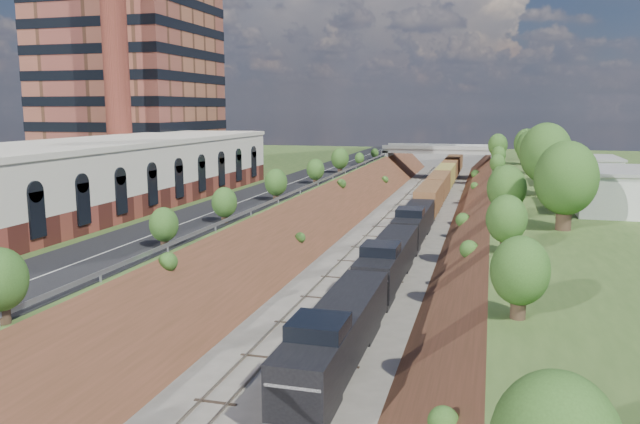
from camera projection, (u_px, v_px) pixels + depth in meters
platform_left at (159, 202)px, 85.69m from camera, size 44.00×180.00×5.00m
embankment_left at (313, 228)px, 80.35m from camera, size 10.00×180.00×10.00m
embankment_right at (489, 237)px, 74.60m from camera, size 10.00×180.00×10.00m
rail_left_track at (377, 231)px, 78.14m from camera, size 1.58×180.00×0.18m
rail_right_track at (419, 233)px, 76.78m from camera, size 1.58×180.00×0.18m
road at (279, 188)px, 80.69m from camera, size 8.00×180.00×0.10m
guardrail at (309, 185)px, 79.35m from camera, size 0.10×171.00×0.70m
commercial_building at (89, 176)px, 62.47m from camera, size 14.30×62.30×7.00m
smokestack at (114, 30)px, 78.96m from camera, size 3.20×3.20×40.00m
overpass at (440, 156)px, 135.63m from camera, size 24.50×8.30×7.40m
white_building_near at (620, 192)px, 62.57m from camera, size 9.00×12.00×4.00m
white_building_far at (584, 172)px, 83.65m from camera, size 8.00×10.00×3.60m
tree_right_large at (566, 179)px, 52.46m from camera, size 5.25×5.25×7.61m
tree_left_crest at (135, 234)px, 41.36m from camera, size 2.45×2.45×3.55m
freight_train at (433, 193)px, 94.53m from camera, size 2.94×134.51×4.55m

